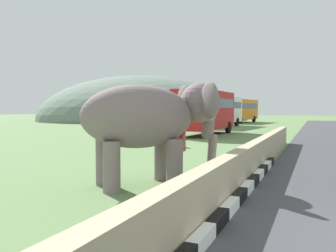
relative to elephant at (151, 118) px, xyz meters
The scene contains 9 objects.
striped_curb 4.35m from the elephant, 139.72° to the right, with size 16.20×0.20×0.24m.
barrier_parapet 2.73m from the elephant, 107.00° to the right, with size 28.00×0.36×1.00m, color tan.
elephant is the anchor object (origin of this frame).
person_handler 1.50m from the elephant, 16.58° to the right, with size 0.48×0.58×1.66m.
bus_red 18.39m from the elephant, 12.86° to the left, with size 8.28×2.82×3.50m.
bus_white 30.56m from the elephant, 11.85° to the left, with size 9.86×3.50×3.50m.
bus_orange 43.47m from the elephant, ahead, with size 9.86×3.85×3.50m.
cow_near 10.00m from the elephant, 20.86° to the left, with size 1.36×1.82×1.23m.
hill_east 59.09m from the elephant, 27.67° to the left, with size 46.04×36.84×17.14m.
Camera 1 is at (-5.54, 1.99, 2.07)m, focal length 36.19 mm.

